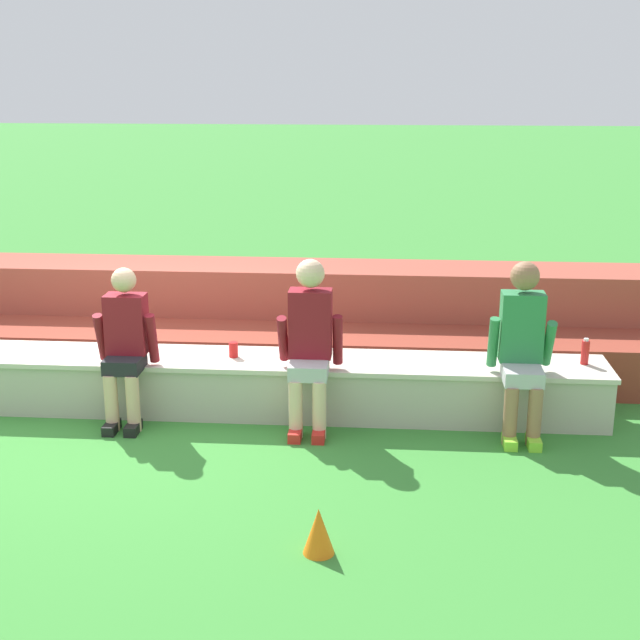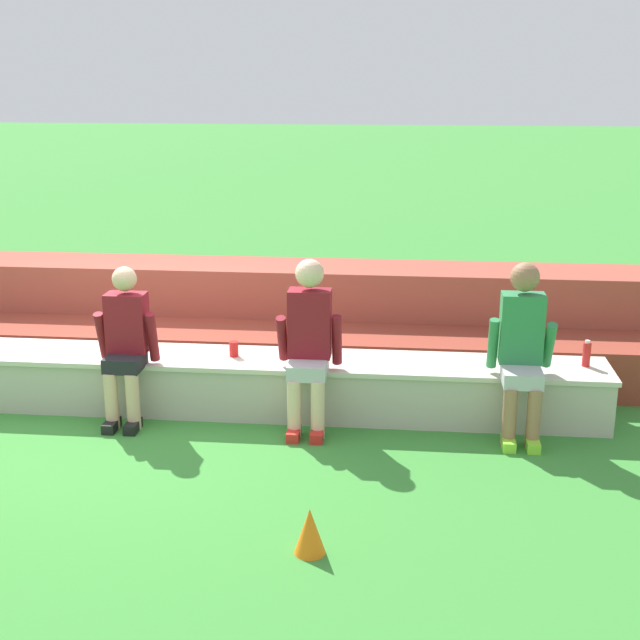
# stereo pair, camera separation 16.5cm
# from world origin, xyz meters

# --- Properties ---
(ground_plane) EXTENTS (80.00, 80.00, 0.00)m
(ground_plane) POSITION_xyz_m (0.00, 0.00, 0.00)
(ground_plane) COLOR #388433
(stone_seating_wall) EXTENTS (8.05, 0.64, 0.48)m
(stone_seating_wall) POSITION_xyz_m (0.00, 0.30, 0.26)
(stone_seating_wall) COLOR #B7AF9E
(stone_seating_wall) RESTS_ON ground
(brick_bleachers) EXTENTS (10.91, 1.48, 0.94)m
(brick_bleachers) POSITION_xyz_m (0.00, 1.58, 0.39)
(brick_bleachers) COLOR brown
(brick_bleachers) RESTS_ON ground
(person_far_left) EXTENTS (0.50, 0.49, 1.30)m
(person_far_left) POSITION_xyz_m (0.07, -0.03, 0.68)
(person_far_left) COLOR #DBAD89
(person_far_left) RESTS_ON ground
(person_left_of_center) EXTENTS (0.52, 0.55, 1.39)m
(person_left_of_center) POSITION_xyz_m (1.57, -0.01, 0.74)
(person_left_of_center) COLOR beige
(person_left_of_center) RESTS_ON ground
(person_center) EXTENTS (0.51, 0.59, 1.39)m
(person_center) POSITION_xyz_m (3.25, 0.01, 0.74)
(person_center) COLOR #996B4C
(person_center) RESTS_ON ground
(water_bottle_center_gap) EXTENTS (0.07, 0.07, 0.22)m
(water_bottle_center_gap) POSITION_xyz_m (3.82, 0.36, 0.58)
(water_bottle_center_gap) COLOR red
(water_bottle_center_gap) RESTS_ON stone_seating_wall
(plastic_cup_middle) EXTENTS (0.08, 0.08, 0.13)m
(plastic_cup_middle) POSITION_xyz_m (0.90, 0.31, 0.54)
(plastic_cup_middle) COLOR red
(plastic_cup_middle) RESTS_ON stone_seating_wall
(sports_cone) EXTENTS (0.19, 0.19, 0.30)m
(sports_cone) POSITION_xyz_m (1.80, -1.93, 0.15)
(sports_cone) COLOR orange
(sports_cone) RESTS_ON ground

